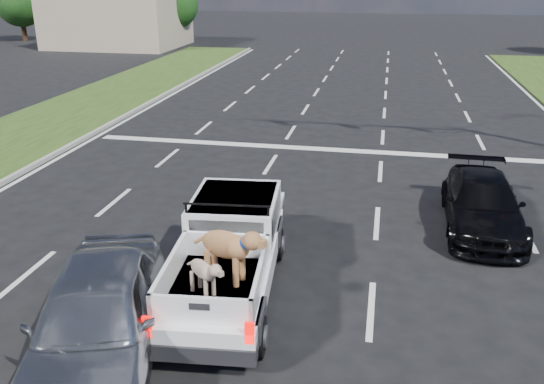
{
  "coord_description": "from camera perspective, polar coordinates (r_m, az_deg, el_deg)",
  "views": [
    {
      "loc": [
        1.73,
        -9.27,
        5.83
      ],
      "look_at": [
        -0.51,
        2.0,
        1.41
      ],
      "focal_mm": 38.0,
      "sensor_mm": 36.0,
      "label": 1
    }
  ],
  "objects": [
    {
      "name": "black_coupe",
      "position": [
        14.66,
        20.13,
        -1.11
      ],
      "size": [
        1.84,
        4.31,
        1.24
      ],
      "primitive_type": "imported",
      "rotation": [
        0.0,
        0.0,
        -0.02
      ],
      "color": "black",
      "rests_on": "ground"
    },
    {
      "name": "road_markings",
      "position": [
        16.96,
        4.68,
        0.91
      ],
      "size": [
        17.75,
        60.0,
        0.01
      ],
      "color": "silver",
      "rests_on": "ground"
    },
    {
      "name": "silver_sedan",
      "position": [
        9.53,
        -16.91,
        -11.81
      ],
      "size": [
        3.16,
        5.07,
        1.61
      ],
      "primitive_type": "imported",
      "rotation": [
        0.0,
        0.0,
        0.29
      ],
      "color": "#A6A9AD",
      "rests_on": "ground"
    },
    {
      "name": "tree_far_b",
      "position": [
        53.88,
        -18.19,
        17.39
      ],
      "size": [
        4.2,
        4.2,
        5.4
      ],
      "color": "#332114",
      "rests_on": "ground"
    },
    {
      "name": "tree_far_c",
      "position": [
        50.55,
        -9.82,
        17.91
      ],
      "size": [
        4.2,
        4.2,
        5.4
      ],
      "color": "#332114",
      "rests_on": "ground"
    },
    {
      "name": "building_left",
      "position": [
        50.34,
        -15.0,
        16.27
      ],
      "size": [
        10.0,
        8.0,
        4.4
      ],
      "primitive_type": "cube",
      "color": "tan",
      "rests_on": "ground"
    },
    {
      "name": "pickup_truck",
      "position": [
        10.99,
        -4.37,
        -5.9
      ],
      "size": [
        2.21,
        5.0,
        1.82
      ],
      "rotation": [
        0.0,
        0.0,
        0.09
      ],
      "color": "black",
      "rests_on": "ground"
    },
    {
      "name": "ground",
      "position": [
        11.09,
        0.57,
        -10.67
      ],
      "size": [
        160.0,
        160.0,
        0.0
      ],
      "primitive_type": "plane",
      "color": "black",
      "rests_on": "ground"
    },
    {
      "name": "tree_far_a",
      "position": [
        56.99,
        -23.71,
        16.86
      ],
      "size": [
        4.2,
        4.2,
        5.4
      ],
      "color": "#332114",
      "rests_on": "ground"
    },
    {
      "name": "curb_left",
      "position": [
        19.56,
        -22.9,
        2.24
      ],
      "size": [
        0.15,
        60.0,
        0.14
      ],
      "primitive_type": "cube",
      "color": "gray",
      "rests_on": "ground"
    }
  ]
}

